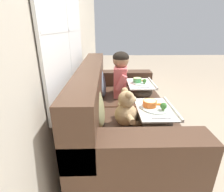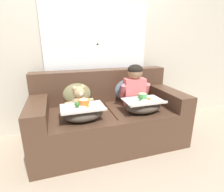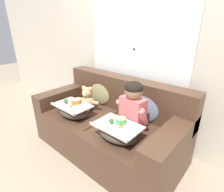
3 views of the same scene
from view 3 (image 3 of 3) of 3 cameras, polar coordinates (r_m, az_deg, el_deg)
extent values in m
plane|color=tan|center=(2.48, -1.67, -16.92)|extent=(14.00, 14.00, 0.00)
cube|color=beige|center=(2.41, 8.00, 15.69)|extent=(8.00, 0.05, 2.60)
cube|color=white|center=(2.38, 7.37, 14.94)|extent=(1.52, 0.02, 1.16)
cube|color=black|center=(2.38, 7.46, 14.95)|extent=(1.47, 0.01, 1.11)
cube|color=white|center=(2.38, 7.32, 14.93)|extent=(0.02, 0.02, 1.11)
cube|color=white|center=(2.38, 7.32, 14.93)|extent=(1.47, 0.02, 0.02)
cube|color=#4C3323|center=(2.34, -1.73, -12.38)|extent=(1.91, 0.95, 0.48)
cube|color=#4C3323|center=(2.37, 4.11, 0.80)|extent=(1.91, 0.22, 0.45)
cube|color=#4C3323|center=(2.76, -14.86, 0.45)|extent=(0.22, 0.95, 0.20)
cube|color=#4C3323|center=(1.78, 19.15, -12.92)|extent=(0.22, 0.95, 0.20)
cube|color=#32190A|center=(2.20, -2.16, -7.42)|extent=(0.01, 0.69, 0.01)
ellipsoid|color=slate|center=(2.13, 10.65, -2.86)|extent=(0.42, 0.20, 0.44)
ellipsoid|color=#898456|center=(2.54, -3.68, 1.73)|extent=(0.40, 0.19, 0.42)
cube|color=#DB6666|center=(1.94, 6.70, -5.72)|extent=(0.29, 0.18, 0.37)
sphere|color=#936B4C|center=(1.83, 7.07, 1.70)|extent=(0.19, 0.19, 0.19)
ellipsoid|color=black|center=(1.82, 7.12, 2.70)|extent=(0.20, 0.20, 0.13)
cylinder|color=#DB6666|center=(2.01, 3.05, -3.62)|extent=(0.09, 0.15, 0.20)
cylinder|color=#DB6666|center=(1.83, 10.18, -6.78)|extent=(0.09, 0.15, 0.20)
sphere|color=tan|center=(2.42, -7.87, -2.11)|extent=(0.20, 0.20, 0.20)
sphere|color=tan|center=(2.36, -8.05, 1.16)|extent=(0.15, 0.15, 0.15)
sphere|color=tan|center=(2.37, -9.15, 2.64)|extent=(0.06, 0.06, 0.06)
sphere|color=tan|center=(2.31, -7.07, 2.25)|extent=(0.06, 0.06, 0.06)
sphere|color=beige|center=(2.32, -8.96, 0.48)|extent=(0.05, 0.05, 0.05)
sphere|color=black|center=(2.31, -9.18, 0.45)|extent=(0.02, 0.02, 0.02)
cylinder|color=tan|center=(2.48, -10.32, -1.09)|extent=(0.11, 0.07, 0.05)
cylinder|color=tan|center=(2.34, -5.31, -2.28)|extent=(0.11, 0.07, 0.05)
cylinder|color=tan|center=(2.40, -10.05, -4.38)|extent=(0.07, 0.10, 0.05)
cylinder|color=tan|center=(2.35, -8.29, -4.87)|extent=(0.07, 0.10, 0.05)
ellipsoid|color=#473D33|center=(1.82, 1.81, -11.79)|extent=(0.45, 0.31, 0.15)
cube|color=beige|center=(1.78, 1.84, -9.69)|extent=(0.47, 0.32, 0.01)
cube|color=beige|center=(1.67, -1.55, -11.38)|extent=(0.47, 0.02, 0.02)
cylinder|color=silver|center=(1.77, 1.84, -9.36)|extent=(0.22, 0.22, 0.01)
cylinder|color=#4CAD60|center=(1.77, 3.00, -8.01)|extent=(0.11, 0.11, 0.05)
cylinder|color=#E5D189|center=(1.76, 3.01, -7.35)|extent=(0.09, 0.09, 0.01)
sphere|color=#38702D|center=(1.75, -0.24, -8.11)|extent=(0.05, 0.05, 0.05)
cylinder|color=#7A9E56|center=(1.77, -0.24, -8.84)|extent=(0.02, 0.02, 0.02)
cylinder|color=orange|center=(1.72, 2.53, -9.96)|extent=(0.02, 0.06, 0.01)
cylinder|color=orange|center=(1.71, 3.22, -10.03)|extent=(0.03, 0.05, 0.01)
cube|color=silver|center=(1.87, -2.54, -7.48)|extent=(0.02, 0.14, 0.01)
ellipsoid|color=#473D33|center=(2.29, -12.66, -4.73)|extent=(0.45, 0.31, 0.15)
cube|color=beige|center=(2.25, -12.82, -2.95)|extent=(0.47, 0.32, 0.01)
cube|color=beige|center=(2.17, -16.03, -3.86)|extent=(0.47, 0.02, 0.02)
cylinder|color=silver|center=(2.25, -12.85, -2.68)|extent=(0.25, 0.25, 0.01)
cylinder|color=orange|center=(2.24, -11.60, -1.72)|extent=(0.12, 0.12, 0.05)
cylinder|color=#E5D189|center=(2.24, -11.64, -1.19)|extent=(0.11, 0.11, 0.01)
sphere|color=#38702D|center=(2.25, -14.86, -1.58)|extent=(0.06, 0.06, 0.06)
cylinder|color=#7A9E56|center=(2.26, -14.78, -2.26)|extent=(0.02, 0.02, 0.03)
cylinder|color=orange|center=(2.19, -13.15, -3.02)|extent=(0.03, 0.07, 0.01)
cylinder|color=orange|center=(2.19, -12.66, -3.07)|extent=(0.01, 0.07, 0.01)
cube|color=silver|center=(2.39, -15.49, -1.47)|extent=(0.03, 0.14, 0.01)
cube|color=silver|center=(2.12, -9.85, -4.13)|extent=(0.02, 0.17, 0.01)
camera|label=1|loc=(3.46, -22.46, 16.23)|focal=28.00mm
camera|label=2|loc=(2.03, -65.95, 1.99)|focal=28.00mm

